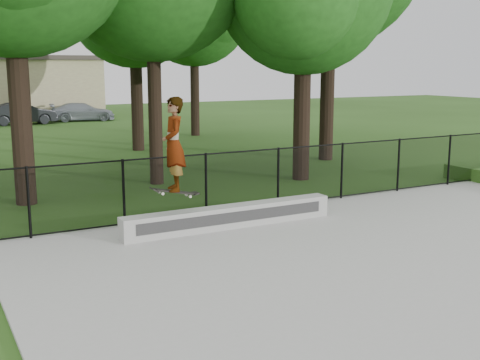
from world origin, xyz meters
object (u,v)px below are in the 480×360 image
Objects in this scene: grind_ledge at (230,216)px; car_b at (22,114)px; skater_airborne at (174,146)px; car_c at (83,112)px.

car_b is (0.04, 27.97, 0.38)m from grind_ledge.
skater_airborne is (-1.41, -28.15, 1.30)m from car_b.
car_b reaches higher than car_c.
car_c is 29.38m from skater_airborne.
car_c is at bearing 82.16° from grind_ledge.
skater_airborne is at bearing 173.86° from car_b.
skater_airborne is at bearing 178.28° from car_c.
grind_ledge is at bearing 176.65° from car_b.
skater_airborne reaches higher than car_c.
car_b is 3.98m from car_c.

